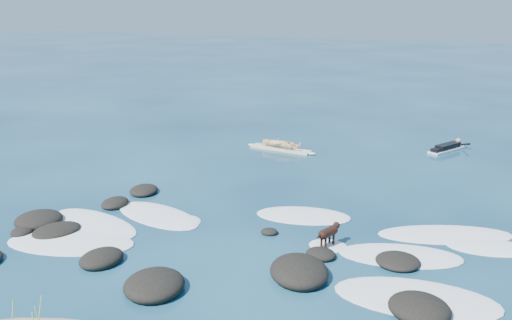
% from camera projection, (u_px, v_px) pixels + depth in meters
% --- Properties ---
extents(ground, '(160.00, 160.00, 0.00)m').
position_uv_depth(ground, '(265.00, 229.00, 17.19)').
color(ground, '#0A2642').
rests_on(ground, ground).
extents(reef_rocks, '(13.24, 7.95, 0.60)m').
position_uv_depth(reef_rocks, '(181.00, 255.00, 15.19)').
color(reef_rocks, black).
rests_on(reef_rocks, ground).
extents(breaking_foam, '(14.57, 7.33, 0.12)m').
position_uv_depth(breaking_foam, '(276.00, 241.00, 16.34)').
color(breaking_foam, white).
rests_on(breaking_foam, ground).
extents(standing_surfer_rig, '(3.46, 0.97, 1.97)m').
position_uv_depth(standing_surfer_rig, '(281.00, 134.00, 25.80)').
color(standing_surfer_rig, beige).
rests_on(standing_surfer_rig, ground).
extents(paddling_surfer_rig, '(1.76, 2.43, 0.45)m').
position_uv_depth(paddling_surfer_rig, '(448.00, 147.00, 25.91)').
color(paddling_surfer_rig, white).
rests_on(paddling_surfer_rig, ground).
extents(dog, '(0.52, 1.02, 0.68)m').
position_uv_depth(dog, '(329.00, 232.00, 15.84)').
color(dog, black).
rests_on(dog, ground).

